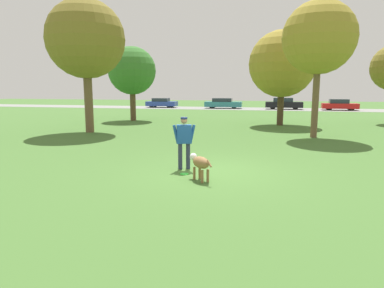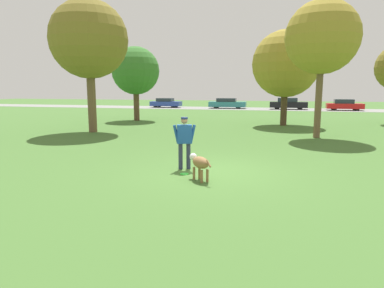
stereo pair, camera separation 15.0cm
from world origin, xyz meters
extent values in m
plane|color=#426B2D|center=(0.00, 0.00, 0.00)|extent=(120.00, 120.00, 0.00)
cube|color=gray|center=(0.00, 32.54, 0.01)|extent=(120.00, 6.00, 0.01)
cylinder|color=#2D334C|center=(-0.77, 0.20, 0.40)|extent=(0.17, 0.17, 0.81)
cylinder|color=#2D334C|center=(-1.00, 0.11, 0.40)|extent=(0.17, 0.17, 0.81)
cube|color=#1E4C93|center=(-0.88, 0.16, 1.10)|extent=(0.49, 0.36, 0.57)
cylinder|color=#1E4C93|center=(-0.65, 0.24, 1.10)|extent=(0.23, 0.16, 0.58)
cylinder|color=#1E4C93|center=(-1.12, 0.07, 1.10)|extent=(0.23, 0.16, 0.58)
sphere|color=#A87A5B|center=(-0.88, 0.16, 1.52)|extent=(0.26, 0.26, 0.20)
cylinder|color=navy|center=(-0.88, 0.16, 1.59)|extent=(0.27, 0.27, 0.06)
ellipsoid|color=olive|center=(-0.09, -1.06, 0.50)|extent=(0.69, 0.70, 0.32)
ellipsoid|color=white|center=(-0.21, -0.93, 0.45)|extent=(0.28, 0.28, 0.18)
sphere|color=white|center=(-0.37, -0.77, 0.59)|extent=(0.29, 0.29, 0.20)
cylinder|color=olive|center=(-0.29, -0.97, 0.17)|extent=(0.10, 0.10, 0.34)
cylinder|color=olive|center=(-0.17, -0.85, 0.17)|extent=(0.10, 0.10, 0.34)
cylinder|color=olive|center=(-0.01, -1.27, 0.17)|extent=(0.10, 0.10, 0.34)
cylinder|color=olive|center=(0.12, -1.14, 0.17)|extent=(0.10, 0.10, 0.34)
cylinder|color=olive|center=(0.20, -1.35, 0.55)|extent=(0.18, 0.18, 0.18)
cylinder|color=#33D838|center=(-0.71, -0.48, 0.01)|extent=(0.25, 0.25, 0.02)
torus|color=#33D838|center=(-0.71, -0.48, 0.01)|extent=(0.25, 0.25, 0.02)
cylinder|color=brown|center=(-8.49, 7.66, 1.78)|extent=(0.47, 0.47, 3.55)
sphere|color=olive|center=(-8.49, 7.66, 5.17)|extent=(4.32, 4.32, 4.32)
cylinder|color=brown|center=(3.77, 8.47, 1.80)|extent=(0.33, 0.33, 3.61)
sphere|color=olive|center=(3.77, 8.47, 4.95)|extent=(3.59, 3.59, 3.59)
cylinder|color=#4C3826|center=(2.14, 14.05, 1.22)|extent=(0.42, 0.42, 2.43)
sphere|color=olive|center=(2.14, 14.05, 4.08)|extent=(4.41, 4.41, 4.41)
cylinder|color=brown|center=(-8.94, 14.92, 1.23)|extent=(0.43, 0.43, 2.45)
sphere|color=#38752D|center=(-8.94, 14.92, 3.82)|extent=(3.64, 3.64, 3.64)
cube|color=#284293|center=(-12.62, 32.79, 0.50)|extent=(3.97, 1.94, 0.58)
cube|color=#232D38|center=(-12.74, 32.79, 1.00)|extent=(2.08, 1.63, 0.42)
cylinder|color=black|center=(-11.48, 33.62, 0.30)|extent=(0.60, 0.22, 0.59)
cylinder|color=black|center=(-11.43, 32.04, 0.30)|extent=(0.60, 0.22, 0.59)
cylinder|color=black|center=(-13.82, 33.54, 0.30)|extent=(0.60, 0.22, 0.59)
cylinder|color=black|center=(-13.77, 31.97, 0.30)|extent=(0.60, 0.22, 0.59)
cube|color=teal|center=(-4.51, 32.70, 0.52)|extent=(4.60, 1.95, 0.63)
cube|color=#232D38|center=(-4.65, 32.69, 1.05)|extent=(2.41, 1.63, 0.43)
cylinder|color=black|center=(-3.17, 33.52, 0.29)|extent=(0.58, 0.22, 0.58)
cylinder|color=black|center=(-3.12, 31.95, 0.29)|extent=(0.58, 0.22, 0.58)
cylinder|color=black|center=(-5.90, 33.44, 0.29)|extent=(0.58, 0.22, 0.58)
cylinder|color=black|center=(-5.85, 31.87, 0.29)|extent=(0.58, 0.22, 0.58)
cube|color=black|center=(2.79, 32.62, 0.55)|extent=(4.32, 1.70, 0.66)
cube|color=#232D38|center=(2.67, 32.62, 1.13)|extent=(2.25, 1.45, 0.48)
cylinder|color=black|center=(4.08, 33.34, 0.32)|extent=(0.64, 0.21, 0.63)
cylinder|color=black|center=(4.09, 31.92, 0.32)|extent=(0.64, 0.21, 0.63)
cylinder|color=black|center=(1.50, 33.32, 0.32)|extent=(0.64, 0.21, 0.63)
cylinder|color=black|center=(1.51, 31.90, 0.32)|extent=(0.64, 0.21, 0.63)
cube|color=red|center=(8.94, 32.15, 0.50)|extent=(3.92, 1.76, 0.58)
cube|color=#232D38|center=(8.82, 32.15, 1.02)|extent=(2.05, 1.48, 0.48)
cylinder|color=black|center=(10.12, 32.84, 0.30)|extent=(0.60, 0.21, 0.59)
cylinder|color=black|center=(10.09, 31.40, 0.30)|extent=(0.60, 0.21, 0.59)
cylinder|color=black|center=(7.79, 32.89, 0.30)|extent=(0.60, 0.21, 0.59)
cylinder|color=black|center=(7.76, 31.45, 0.30)|extent=(0.60, 0.21, 0.59)
camera|label=1|loc=(1.81, -9.89, 2.49)|focal=32.00mm
camera|label=2|loc=(1.96, -9.85, 2.49)|focal=32.00mm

